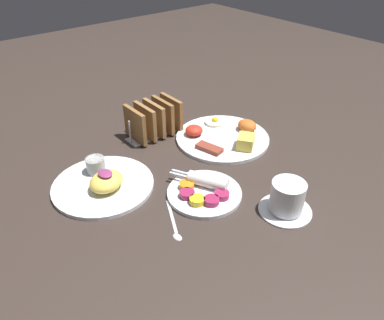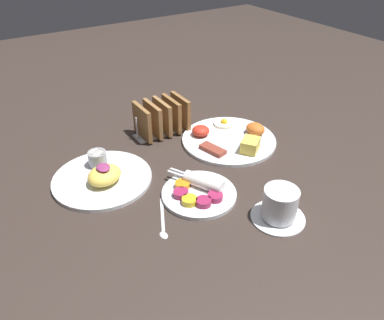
% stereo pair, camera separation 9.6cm
% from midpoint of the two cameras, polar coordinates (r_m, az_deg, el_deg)
% --- Properties ---
extents(ground_plane, '(3.00, 3.00, 0.00)m').
position_cam_midpoint_polar(ground_plane, '(0.99, -5.45, -1.46)').
color(ground_plane, '#332823').
extents(plate_breakfast, '(0.27, 0.27, 0.05)m').
position_cam_midpoint_polar(plate_breakfast, '(1.11, 2.42, 3.59)').
color(plate_breakfast, white).
rests_on(plate_breakfast, ground_plane).
extents(plate_condiments, '(0.19, 0.18, 0.04)m').
position_cam_midpoint_polar(plate_condiments, '(0.89, -1.20, -4.86)').
color(plate_condiments, white).
rests_on(plate_condiments, ground_plane).
extents(plate_foreground, '(0.25, 0.25, 0.06)m').
position_cam_midpoint_polar(plate_foreground, '(0.95, -16.23, -3.32)').
color(plate_foreground, white).
rests_on(plate_foreground, ground_plane).
extents(toast_rack, '(0.10, 0.18, 0.10)m').
position_cam_midpoint_polar(toast_rack, '(1.13, -8.19, 6.03)').
color(toast_rack, '#B7B7BC').
rests_on(toast_rack, ground_plane).
extents(coffee_cup, '(0.12, 0.12, 0.08)m').
position_cam_midpoint_polar(coffee_cup, '(0.85, 11.15, -5.93)').
color(coffee_cup, white).
rests_on(coffee_cup, ground_plane).
extents(teaspoon, '(0.12, 0.06, 0.01)m').
position_cam_midpoint_polar(teaspoon, '(0.82, -6.10, -10.02)').
color(teaspoon, silver).
rests_on(teaspoon, ground_plane).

